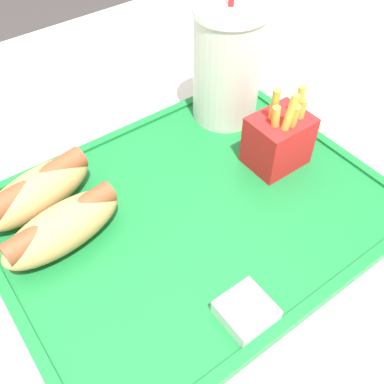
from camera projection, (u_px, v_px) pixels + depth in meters
The scene contains 7 objects.
dining_table at pixel (182, 334), 0.82m from camera, with size 1.44×0.97×0.75m.
food_tray at pixel (192, 212), 0.52m from camera, with size 0.43×0.34×0.01m.
soda_cup at pixel (227, 65), 0.58m from camera, with size 0.09×0.09×0.19m.
hot_dog_far at pixel (38, 190), 0.50m from camera, with size 0.14×0.08×0.05m.
hot_dog_near at pixel (63, 227), 0.47m from camera, with size 0.14×0.07×0.05m.
fries_carton at pixel (279, 139), 0.54m from camera, with size 0.07×0.06×0.11m.
sauce_cup_mayo at pixel (246, 311), 0.42m from camera, with size 0.05×0.05×0.02m.
Camera 1 is at (-0.20, -0.30, 1.15)m, focal length 42.00 mm.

